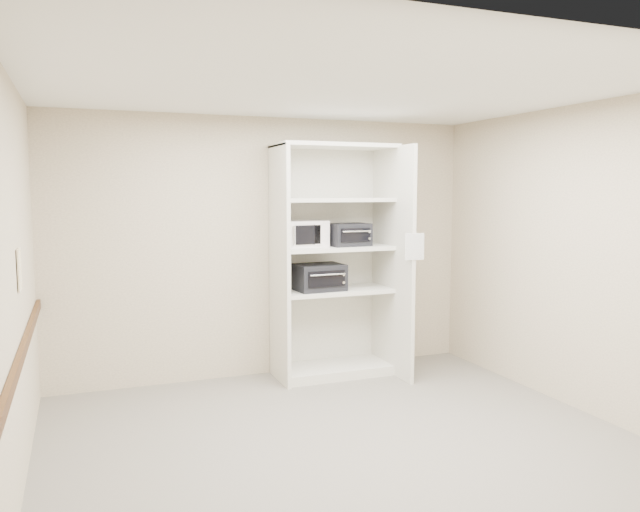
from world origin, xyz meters
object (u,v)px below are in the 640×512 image
object	(u,v)px
toaster_oven_lower	(319,277)
shelving_unit	(338,268)
toaster_oven_upper	(348,235)
microwave	(303,234)

from	to	relation	value
toaster_oven_lower	shelving_unit	bearing A→B (deg)	6.86
shelving_unit	toaster_oven_lower	distance (m)	0.24
toaster_oven_upper	shelving_unit	bearing A→B (deg)	154.86
toaster_oven_upper	toaster_oven_lower	world-z (taller)	toaster_oven_upper
shelving_unit	toaster_oven_upper	size ratio (longest dim) A/B	5.92
microwave	shelving_unit	bearing A→B (deg)	-13.56
toaster_oven_upper	toaster_oven_lower	xyz separation A→B (m)	(-0.33, 0.00, -0.43)
shelving_unit	microwave	bearing A→B (deg)	173.45
microwave	toaster_oven_lower	bearing A→B (deg)	-36.49
microwave	toaster_oven_upper	distance (m)	0.48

